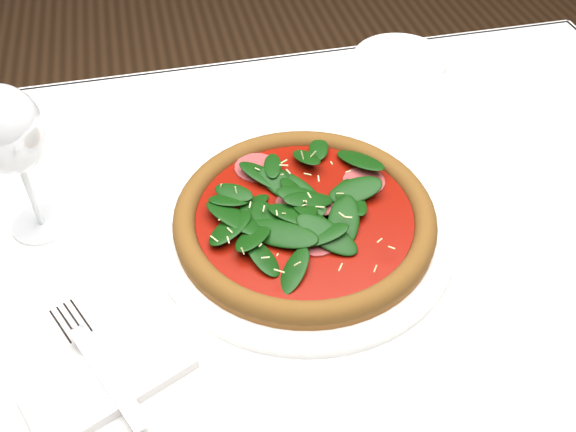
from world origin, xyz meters
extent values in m
cube|color=white|center=(0.00, 0.00, 0.73)|extent=(1.20, 0.80, 0.04)
cylinder|color=#4D331F|center=(0.54, 0.34, 0.35)|extent=(0.06, 0.06, 0.71)
cube|color=white|center=(0.00, 0.40, 0.64)|extent=(1.20, 0.01, 0.22)
cylinder|color=white|center=(0.02, 0.01, 0.76)|extent=(0.35, 0.35, 0.01)
torus|color=white|center=(0.02, 0.01, 0.76)|extent=(0.35, 0.35, 0.01)
cylinder|color=#995725|center=(0.02, 0.01, 0.77)|extent=(0.38, 0.38, 0.01)
torus|color=#A96B27|center=(0.02, 0.01, 0.78)|extent=(0.39, 0.39, 0.03)
cylinder|color=#8C0B05|center=(0.02, 0.01, 0.78)|extent=(0.32, 0.32, 0.00)
cylinder|color=#A84344|center=(0.02, 0.01, 0.78)|extent=(0.28, 0.28, 0.00)
ellipsoid|color=#0A3209|center=(0.02, 0.01, 0.79)|extent=(0.31, 0.31, 0.02)
cylinder|color=beige|center=(0.02, 0.01, 0.80)|extent=(0.28, 0.28, 0.00)
cylinder|color=silver|center=(-0.28, 0.09, 0.75)|extent=(0.07, 0.07, 0.00)
cylinder|color=silver|center=(-0.28, 0.09, 0.80)|extent=(0.01, 0.01, 0.10)
ellipsoid|color=silver|center=(-0.28, 0.09, 0.89)|extent=(0.08, 0.08, 0.10)
cube|color=white|center=(-0.21, -0.14, 0.76)|extent=(0.17, 0.13, 0.01)
cube|color=silver|center=(-0.21, -0.14, 0.76)|extent=(0.07, 0.13, 0.00)
cube|color=silver|center=(-0.24, -0.07, 0.76)|extent=(0.05, 0.06, 0.00)
cylinder|color=white|center=(0.27, 0.34, 0.76)|extent=(0.15, 0.15, 0.01)
torus|color=white|center=(0.27, 0.34, 0.76)|extent=(0.15, 0.15, 0.01)
camera|label=1|loc=(-0.11, -0.50, 1.30)|focal=40.00mm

